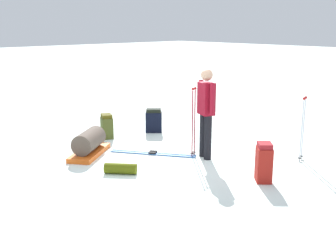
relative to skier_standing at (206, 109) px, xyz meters
name	(u,v)px	position (x,y,z in m)	size (l,w,h in m)	color
ground_plane	(168,163)	(0.73, -0.27, -0.95)	(80.00, 80.00, 0.00)	white
skier_standing	(206,109)	(0.00, 0.00, 0.00)	(0.33, 0.53, 1.70)	black
ski_pair_near	(153,153)	(0.57, -0.87, -0.94)	(1.09, 1.52, 0.05)	#27579B
backpack_large_dark	(154,121)	(-0.58, -2.15, -0.68)	(0.43, 0.42, 0.56)	black
backpack_bright	(107,126)	(0.54, -2.47, -0.69)	(0.35, 0.39, 0.55)	#424D1F
backpack_small_spare	(264,163)	(0.24, 1.48, -0.64)	(0.38, 0.38, 0.65)	maroon
ski_poles_planted_near	(194,118)	(0.08, -0.25, -0.21)	(0.17, 0.10, 1.34)	maroon
ski_poles_planted_far	(303,125)	(-1.20, 1.33, -0.28)	(0.20, 0.11, 1.21)	#B3BAC5
gear_sled	(89,144)	(1.52, -1.67, -0.73)	(1.22, 1.06, 0.49)	orange
sleeping_mat_rolled	(121,169)	(1.71, -0.40, -0.86)	(0.18, 0.18, 0.55)	#505B0F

